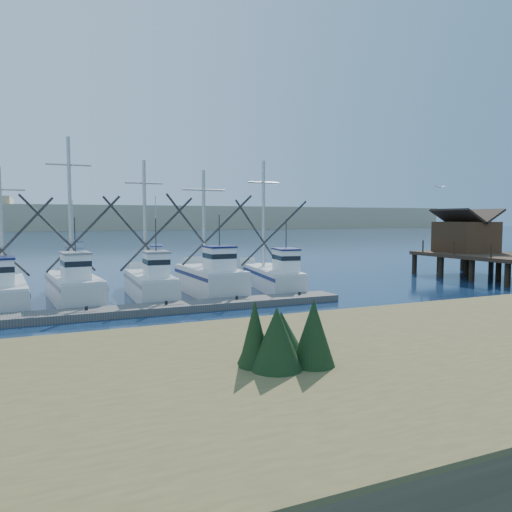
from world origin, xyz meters
The scene contains 9 objects.
ground centered at (0.00, 0.00, 0.00)m, with size 500.00×500.00×0.00m, color #0C2036.
shore_bank centered at (-8.00, -10.00, 0.80)m, with size 40.00×10.00×1.60m, color #4C422D.
floating_dock centered at (-10.17, 5.88, 0.19)m, with size 28.22×1.88×0.38m, color #615D57.
timber_pier centered at (21.50, 8.46, 2.57)m, with size 7.00×20.00×8.00m.
dune_ridge centered at (0.00, 210.00, 5.00)m, with size 360.00×60.00×10.00m, color tan.
trawler_fleet centered at (-10.52, 10.75, 0.97)m, with size 28.04×8.73×9.75m.
sailboat_near centered at (3.97, 52.68, 0.49)m, with size 3.18×6.84×8.10m.
sailboat_far centered at (-6.27, 70.29, 0.49)m, with size 2.73×6.33×8.10m.
flying_gull centered at (14.24, 7.69, 7.14)m, with size 1.02×0.19×0.19m.
Camera 1 is at (-12.43, -19.72, 4.92)m, focal length 35.00 mm.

